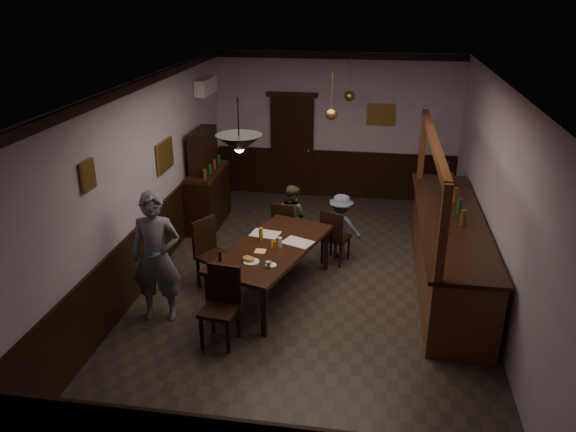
% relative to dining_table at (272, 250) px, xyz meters
% --- Properties ---
extents(room, '(5.01, 8.01, 3.01)m').
position_rel_dining_table_xyz_m(room, '(0.54, 0.26, 0.81)').
color(room, '#2D2621').
rests_on(room, ground).
extents(dining_table, '(1.61, 2.40, 0.75)m').
position_rel_dining_table_xyz_m(dining_table, '(0.00, 0.00, 0.00)').
color(dining_table, black).
rests_on(dining_table, ground).
extents(chair_far_left, '(0.46, 0.46, 0.91)m').
position_rel_dining_table_xyz_m(chair_far_left, '(-0.04, 1.35, -0.19)').
color(chair_far_left, black).
rests_on(chair_far_left, ground).
extents(chair_far_right, '(0.52, 0.52, 0.92)m').
position_rel_dining_table_xyz_m(chair_far_right, '(0.80, 1.08, -0.18)').
color(chair_far_right, black).
rests_on(chair_far_right, ground).
extents(chair_near, '(0.49, 0.49, 1.00)m').
position_rel_dining_table_xyz_m(chair_near, '(-0.41, -1.25, -0.14)').
color(chair_near, black).
rests_on(chair_near, ground).
extents(chair_side, '(0.61, 0.61, 1.04)m').
position_rel_dining_table_xyz_m(chair_side, '(-0.95, 0.10, -0.11)').
color(chair_side, black).
rests_on(chair_side, ground).
extents(person_standing, '(0.72, 0.53, 1.80)m').
position_rel_dining_table_xyz_m(person_standing, '(-1.37, -0.88, 0.21)').
color(person_standing, slate).
rests_on(person_standing, ground).
extents(person_seated_left, '(0.68, 0.62, 1.12)m').
position_rel_dining_table_xyz_m(person_seated_left, '(0.03, 1.61, -0.13)').
color(person_seated_left, '#485533').
rests_on(person_seated_left, ground).
extents(person_seated_right, '(0.79, 0.59, 1.10)m').
position_rel_dining_table_xyz_m(person_seated_right, '(0.89, 1.35, -0.14)').
color(person_seated_right, '#4F5872').
rests_on(person_seated_right, ground).
extents(newspaper_left, '(0.46, 0.36, 0.01)m').
position_rel_dining_table_xyz_m(newspaper_left, '(-0.18, 0.40, 0.07)').
color(newspaper_left, silver).
rests_on(newspaper_left, dining_table).
extents(newspaper_right, '(0.50, 0.44, 0.01)m').
position_rel_dining_table_xyz_m(newspaper_right, '(0.35, 0.19, 0.07)').
color(newspaper_right, silver).
rests_on(newspaper_right, dining_table).
extents(napkin, '(0.19, 0.19, 0.00)m').
position_rel_dining_table_xyz_m(napkin, '(-0.13, -0.18, 0.07)').
color(napkin, '#F5D55A').
rests_on(napkin, dining_table).
extents(saucer, '(0.15, 0.15, 0.01)m').
position_rel_dining_table_xyz_m(saucer, '(0.09, -0.58, 0.07)').
color(saucer, white).
rests_on(saucer, dining_table).
extents(coffee_cup, '(0.10, 0.10, 0.07)m').
position_rel_dining_table_xyz_m(coffee_cup, '(0.07, -0.64, 0.11)').
color(coffee_cup, white).
rests_on(coffee_cup, saucer).
extents(pastry_plate, '(0.22, 0.22, 0.01)m').
position_rel_dining_table_xyz_m(pastry_plate, '(-0.18, -0.53, 0.07)').
color(pastry_plate, white).
rests_on(pastry_plate, dining_table).
extents(pastry_ring_a, '(0.13, 0.13, 0.04)m').
position_rel_dining_table_xyz_m(pastry_ring_a, '(-0.25, -0.49, 0.10)').
color(pastry_ring_a, '#C68C47').
rests_on(pastry_ring_a, pastry_plate).
extents(pastry_ring_b, '(0.13, 0.13, 0.04)m').
position_rel_dining_table_xyz_m(pastry_ring_b, '(-0.21, -0.51, 0.10)').
color(pastry_ring_b, '#C68C47').
rests_on(pastry_ring_b, pastry_plate).
extents(soda_can, '(0.07, 0.07, 0.12)m').
position_rel_dining_table_xyz_m(soda_can, '(0.04, -0.08, 0.12)').
color(soda_can, '#F6A414').
rests_on(soda_can, dining_table).
extents(beer_glass, '(0.06, 0.06, 0.20)m').
position_rel_dining_table_xyz_m(beer_glass, '(-0.19, 0.16, 0.16)').
color(beer_glass, '#BF721E').
rests_on(beer_glass, dining_table).
extents(water_glass, '(0.06, 0.06, 0.15)m').
position_rel_dining_table_xyz_m(water_glass, '(0.12, -0.01, 0.14)').
color(water_glass, silver).
rests_on(water_glass, dining_table).
extents(pepper_mill, '(0.04, 0.04, 0.14)m').
position_rel_dining_table_xyz_m(pepper_mill, '(-0.61, -0.55, 0.13)').
color(pepper_mill, black).
rests_on(pepper_mill, dining_table).
extents(sideboard, '(0.49, 1.37, 1.81)m').
position_rel_dining_table_xyz_m(sideboard, '(-1.67, 2.35, 0.04)').
color(sideboard, black).
rests_on(sideboard, ground).
extents(bar_counter, '(0.94, 4.02, 2.26)m').
position_rel_dining_table_xyz_m(bar_counter, '(2.54, 0.69, -0.11)').
color(bar_counter, '#552E16').
rests_on(bar_counter, ground).
extents(door_back, '(0.90, 0.06, 2.10)m').
position_rel_dining_table_xyz_m(door_back, '(-0.36, 4.21, 0.36)').
color(door_back, black).
rests_on(door_back, ground).
extents(ac_unit, '(0.20, 0.85, 0.30)m').
position_rel_dining_table_xyz_m(ac_unit, '(-1.84, 3.16, 1.76)').
color(ac_unit, white).
rests_on(ac_unit, ground).
extents(picture_left_small, '(0.04, 0.28, 0.36)m').
position_rel_dining_table_xyz_m(picture_left_small, '(-1.92, -1.34, 1.46)').
color(picture_left_small, olive).
rests_on(picture_left_small, ground).
extents(picture_left_large, '(0.04, 0.62, 0.48)m').
position_rel_dining_table_xyz_m(picture_left_large, '(-1.92, 1.06, 1.01)').
color(picture_left_large, olive).
rests_on(picture_left_large, ground).
extents(picture_back, '(0.55, 0.04, 0.42)m').
position_rel_dining_table_xyz_m(picture_back, '(1.44, 4.22, 1.11)').
color(picture_back, olive).
rests_on(picture_back, ground).
extents(pendant_iron, '(0.56, 0.56, 0.66)m').
position_rel_dining_table_xyz_m(pendant_iron, '(-0.24, -0.76, 1.76)').
color(pendant_iron, black).
rests_on(pendant_iron, ground).
extents(pendant_brass_mid, '(0.20, 0.20, 0.81)m').
position_rel_dining_table_xyz_m(pendant_brass_mid, '(0.64, 1.79, 1.61)').
color(pendant_brass_mid, '#BF8C3F').
rests_on(pendant_brass_mid, ground).
extents(pendant_brass_far, '(0.20, 0.20, 0.81)m').
position_rel_dining_table_xyz_m(pendant_brass_far, '(0.84, 3.40, 1.61)').
color(pendant_brass_far, '#BF8C3F').
rests_on(pendant_brass_far, ground).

